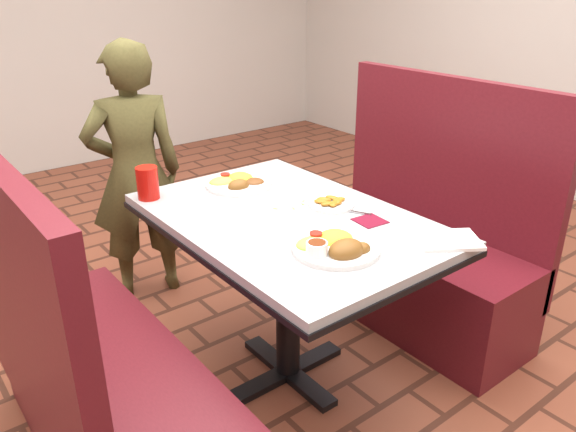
# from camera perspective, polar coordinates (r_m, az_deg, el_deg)

# --- Properties ---
(dining_table) EXTENTS (0.81, 1.21, 0.75)m
(dining_table) POSITION_cam_1_polar(r_m,az_deg,el_deg) (2.18, 0.00, -2.32)
(dining_table) COLOR #AAACAE
(dining_table) RESTS_ON ground
(booth_bench_left) EXTENTS (0.47, 1.20, 1.17)m
(booth_bench_left) POSITION_cam_1_polar(r_m,az_deg,el_deg) (2.04, -18.72, -16.53)
(booth_bench_left) COLOR maroon
(booth_bench_left) RESTS_ON ground
(booth_bench_right) EXTENTS (0.47, 1.20, 1.17)m
(booth_bench_right) POSITION_cam_1_polar(r_m,az_deg,el_deg) (2.84, 12.84, -3.86)
(booth_bench_right) COLOR maroon
(booth_bench_right) RESTS_ON ground
(diner_person) EXTENTS (0.55, 0.43, 1.33)m
(diner_person) POSITION_cam_1_polar(r_m,az_deg,el_deg) (2.95, -15.25, 4.11)
(diner_person) COLOR brown
(diner_person) RESTS_ON ground
(near_dinner_plate) EXTENTS (0.30, 0.30, 0.09)m
(near_dinner_plate) POSITION_cam_1_polar(r_m,az_deg,el_deg) (1.86, 4.85, -2.69)
(near_dinner_plate) COLOR white
(near_dinner_plate) RESTS_ON dining_table
(far_dinner_plate) EXTENTS (0.28, 0.28, 0.07)m
(far_dinner_plate) POSITION_cam_1_polar(r_m,az_deg,el_deg) (2.45, -5.14, 3.67)
(far_dinner_plate) COLOR white
(far_dinner_plate) RESTS_ON dining_table
(plantain_plate) EXTENTS (0.18, 0.18, 0.03)m
(plantain_plate) POSITION_cam_1_polar(r_m,az_deg,el_deg) (2.24, 4.42, 1.32)
(plantain_plate) COLOR white
(plantain_plate) RESTS_ON dining_table
(maroon_napkin) EXTENTS (0.11, 0.11, 0.00)m
(maroon_napkin) POSITION_cam_1_polar(r_m,az_deg,el_deg) (2.12, 8.33, -0.48)
(maroon_napkin) COLOR maroon
(maroon_napkin) RESTS_ON dining_table
(spoon_utensil) EXTENTS (0.06, 0.12, 0.00)m
(spoon_utensil) POSITION_cam_1_polar(r_m,az_deg,el_deg) (2.18, 6.93, 0.41)
(spoon_utensil) COLOR silver
(spoon_utensil) RESTS_ON dining_table
(red_tumbler) EXTENTS (0.09, 0.09, 0.13)m
(red_tumbler) POSITION_cam_1_polar(r_m,az_deg,el_deg) (2.36, -14.07, 3.28)
(red_tumbler) COLOR red
(red_tumbler) RESTS_ON dining_table
(paper_napkin) EXTENTS (0.27, 0.25, 0.01)m
(paper_napkin) POSITION_cam_1_polar(r_m,az_deg,el_deg) (2.01, 15.90, -2.37)
(paper_napkin) COLOR white
(paper_napkin) RESTS_ON dining_table
(knife_utensil) EXTENTS (0.04, 0.16, 0.00)m
(knife_utensil) POSITION_cam_1_polar(r_m,az_deg,el_deg) (1.85, 5.71, -3.73)
(knife_utensil) COLOR silver
(knife_utensil) RESTS_ON dining_table
(fork_utensil) EXTENTS (0.02, 0.13, 0.00)m
(fork_utensil) POSITION_cam_1_polar(r_m,az_deg,el_deg) (1.85, 4.50, -3.71)
(fork_utensil) COLOR silver
(fork_utensil) RESTS_ON dining_table
(lettuce_shreds) EXTENTS (0.28, 0.32, 0.00)m
(lettuce_shreds) POSITION_cam_1_polar(r_m,az_deg,el_deg) (2.21, -0.14, 0.76)
(lettuce_shreds) COLOR #83C64F
(lettuce_shreds) RESTS_ON dining_table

